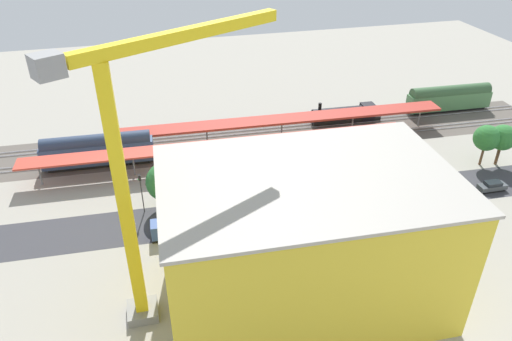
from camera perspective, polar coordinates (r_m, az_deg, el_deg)
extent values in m
plane|color=#9E998C|center=(82.60, 5.16, -2.03)|extent=(187.43, 187.43, 0.00)
cube|color=#5B544C|center=(98.48, 1.59, 3.94)|extent=(117.61, 18.83, 0.01)
cube|color=#38383D|center=(78.55, 6.37, -4.06)|extent=(117.40, 13.61, 0.01)
cube|color=#9E9EA8|center=(101.69, 1.02, 4.99)|extent=(117.05, 4.74, 0.12)
cube|color=#9E9EA8|center=(100.45, 1.23, 4.63)|extent=(117.05, 4.74, 0.12)
cube|color=#9E9EA8|center=(96.36, 1.98, 3.40)|extent=(117.05, 4.74, 0.12)
cube|color=#9E9EA8|center=(95.14, 2.21, 3.01)|extent=(117.05, 4.74, 0.12)
cube|color=#C63D2D|center=(86.68, -4.14, 3.07)|extent=(69.44, 6.74, 0.33)
cylinder|color=slate|center=(96.27, 14.64, 3.59)|extent=(0.30, 0.30, 4.17)
cylinder|color=slate|center=(90.78, 5.71, 2.76)|extent=(0.30, 0.30, 4.17)
cylinder|color=slate|center=(87.76, -4.09, 1.77)|extent=(0.30, 0.30, 4.17)
cylinder|color=slate|center=(87.46, -14.25, 0.69)|extent=(0.30, 0.30, 4.17)
cylinder|color=slate|center=(89.90, -24.16, -0.38)|extent=(0.30, 0.30, 4.17)
cube|color=#A82D23|center=(96.21, 3.09, 6.05)|extent=(66.96, 6.95, 0.44)
cylinder|color=slate|center=(108.28, 18.74, 6.05)|extent=(0.30, 0.30, 4.06)
cylinder|color=slate|center=(101.78, 11.32, 5.53)|extent=(0.30, 0.30, 4.06)
cylinder|color=slate|center=(97.19, 3.05, 4.85)|extent=(0.30, 0.30, 4.06)
cylinder|color=slate|center=(94.78, -5.80, 4.01)|extent=(0.30, 0.30, 4.06)
cylinder|color=slate|center=(94.73, -14.87, 3.04)|extent=(0.30, 0.30, 4.06)
cube|color=black|center=(106.64, 10.55, 5.93)|extent=(15.27, 2.82, 1.00)
cylinder|color=black|center=(105.42, 9.93, 6.73)|extent=(12.48, 2.96, 2.47)
cube|color=black|center=(107.91, 13.00, 6.75)|extent=(2.91, 2.78, 3.69)
cylinder|color=black|center=(103.08, 7.57, 7.53)|extent=(0.70, 0.70, 1.40)
cube|color=black|center=(118.61, 21.60, 6.76)|extent=(17.47, 3.12, 0.60)
cube|color=#4C7F4C|center=(117.84, 21.80, 7.67)|extent=(19.42, 3.80, 3.56)
cylinder|color=#355935|center=(117.12, 21.99, 8.58)|extent=(18.65, 3.77, 3.05)
cube|color=black|center=(93.11, -17.92, 0.79)|extent=(17.85, 2.98, 0.60)
cube|color=#384C72|center=(92.04, -18.15, 2.00)|extent=(19.85, 3.62, 3.91)
cylinder|color=#273550|center=(91.04, -18.37, 3.21)|extent=(19.06, 3.59, 2.85)
cube|color=black|center=(90.77, 26.04, -2.01)|extent=(4.05, 1.76, 0.30)
cube|color=#474C51|center=(90.50, 26.12, -1.72)|extent=(4.82, 1.84, 0.78)
cube|color=#1E2328|center=(90.17, 26.22, -1.36)|extent=(2.70, 1.60, 0.56)
cube|color=black|center=(86.77, 23.13, -2.82)|extent=(3.58, 1.86, 0.30)
cube|color=gray|center=(86.50, 23.20, -2.53)|extent=(4.25, 1.96, 0.77)
cube|color=#1E2328|center=(86.14, 23.30, -2.14)|extent=(2.40, 1.67, 0.62)
cube|color=black|center=(83.95, 19.89, -3.29)|extent=(4.08, 1.84, 0.30)
cube|color=maroon|center=(83.67, 19.95, -2.99)|extent=(4.84, 1.93, 0.74)
cube|color=#1E2328|center=(83.31, 20.04, -2.60)|extent=(2.73, 1.65, 0.65)
cube|color=black|center=(81.37, 16.31, -3.77)|extent=(3.72, 1.81, 0.30)
cube|color=silver|center=(81.08, 16.37, -3.47)|extent=(4.42, 1.91, 0.74)
cube|color=#1E2328|center=(80.70, 16.44, -3.06)|extent=(2.50, 1.61, 0.66)
cube|color=black|center=(78.67, 12.58, -4.51)|extent=(3.89, 1.95, 0.30)
cube|color=navy|center=(78.34, 12.63, -4.17)|extent=(4.61, 2.07, 0.85)
cube|color=#1E2328|center=(77.93, 12.69, -3.73)|extent=(2.62, 1.72, 0.59)
cube|color=black|center=(76.44, 8.71, -5.24)|extent=(4.10, 1.88, 0.30)
cube|color=black|center=(76.12, 8.74, -4.91)|extent=(4.87, 1.99, 0.78)
cube|color=#1E2328|center=(75.71, 8.79, -4.48)|extent=(2.75, 1.67, 0.62)
cube|color=black|center=(75.07, 3.88, -5.66)|extent=(3.46, 1.83, 0.30)
cube|color=silver|center=(74.73, 3.89, -5.31)|extent=(4.11, 1.93, 0.83)
cube|color=#1E2328|center=(74.33, 3.91, -4.90)|extent=(2.32, 1.65, 0.53)
cube|color=yellow|center=(57.94, 5.77, -8.19)|extent=(33.13, 22.10, 16.95)
cube|color=#ADA89E|center=(52.88, 6.26, -0.91)|extent=(33.75, 22.72, 0.40)
cube|color=gray|center=(61.90, -13.22, -15.86)|extent=(3.60, 3.60, 1.20)
cube|color=yellow|center=(52.07, -15.20, -4.34)|extent=(1.40, 1.40, 31.52)
cube|color=yellow|center=(49.18, -8.47, 15.59)|extent=(21.69, 12.53, 1.20)
cube|color=gray|center=(43.37, -23.45, 11.27)|extent=(3.06, 2.90, 2.00)
cube|color=black|center=(76.54, 6.95, -4.93)|extent=(8.34, 2.53, 0.50)
cube|color=silver|center=(75.91, 7.78, -3.71)|extent=(6.19, 2.67, 3.02)
cube|color=silver|center=(74.73, 4.86, -4.50)|extent=(2.28, 2.48, 2.26)
cube|color=black|center=(75.99, 1.38, -4.98)|extent=(8.97, 3.05, 0.50)
cube|color=silver|center=(75.07, 2.20, -3.78)|extent=(6.90, 3.06, 3.15)
cube|color=#334C8C|center=(74.72, -1.14, -4.25)|extent=(2.35, 2.57, 2.53)
cube|color=black|center=(72.54, -8.32, -7.38)|extent=(9.82, 2.63, 0.50)
cube|color=silver|center=(71.44, -7.55, -6.13)|extent=(7.64, 2.77, 3.19)
cube|color=#334C8C|center=(71.75, -11.42, -6.84)|extent=(2.31, 2.54, 2.23)
cylinder|color=brown|center=(77.96, -10.39, -3.50)|extent=(0.40, 0.40, 2.76)
sphere|color=#28662D|center=(76.04, -10.64, -1.31)|extent=(6.13, 6.13, 6.13)
cylinder|color=brown|center=(87.61, 16.33, -0.05)|extent=(0.37, 0.37, 2.94)
sphere|color=#2D7233|center=(85.91, 16.67, 1.97)|extent=(5.89, 5.89, 5.89)
cylinder|color=brown|center=(97.13, 25.13, 1.64)|extent=(0.45, 0.45, 3.87)
sphere|color=#2D7233|center=(95.60, 25.60, 3.49)|extent=(4.65, 4.65, 4.65)
cylinder|color=brown|center=(98.61, 26.66, 1.67)|extent=(0.55, 0.55, 3.84)
sphere|color=#2D7233|center=(97.11, 27.14, 3.49)|extent=(4.65, 4.65, 4.65)
cylinder|color=brown|center=(85.30, 13.74, -0.14)|extent=(0.36, 0.36, 3.99)
sphere|color=#28662D|center=(83.33, 14.08, 2.23)|extent=(5.82, 5.82, 5.82)
cylinder|color=brown|center=(80.52, 4.57, -1.78)|extent=(0.43, 0.43, 2.78)
sphere|color=#2D7233|center=(78.84, 4.67, 0.16)|extent=(5.14, 5.14, 5.14)
cylinder|color=#333333|center=(76.90, -13.29, -2.97)|extent=(0.16, 0.16, 5.93)
cube|color=black|center=(75.08, -13.60, -0.81)|extent=(0.36, 0.36, 0.90)
sphere|color=green|center=(75.24, -13.73, -1.03)|extent=(0.20, 0.20, 0.20)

